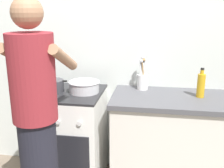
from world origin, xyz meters
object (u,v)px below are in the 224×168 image
at_px(pot, 53,86).
at_px(mixing_bowl, 84,86).
at_px(utensil_crock, 143,79).
at_px(oil_bottle, 201,85).
at_px(person, 37,125).
at_px(stove_range, 71,137).

height_order(pot, mixing_bowl, pot).
bearing_deg(utensil_crock, pot, -165.72).
relative_size(oil_bottle, person, 0.15).
relative_size(mixing_bowl, utensil_crock, 0.88).
xyz_separation_m(mixing_bowl, person, (-0.17, -0.65, -0.10)).
distance_m(stove_range, utensil_crock, 0.87).
xyz_separation_m(stove_range, oil_bottle, (1.15, 0.04, 0.56)).
height_order(pot, person, person).
height_order(utensil_crock, person, person).
xyz_separation_m(pot, utensil_crock, (0.79, 0.20, 0.04)).
relative_size(pot, utensil_crock, 0.81).
bearing_deg(mixing_bowl, stove_range, -172.50).
bearing_deg(pot, oil_bottle, 2.18).
distance_m(mixing_bowl, person, 0.68).
distance_m(stove_range, person, 0.75).
xyz_separation_m(utensil_crock, oil_bottle, (0.50, -0.15, 0.01)).
bearing_deg(person, oil_bottle, 29.74).
bearing_deg(mixing_bowl, person, -104.27).
distance_m(utensil_crock, oil_bottle, 0.52).
bearing_deg(pot, utensil_crock, 14.28).
xyz_separation_m(pot, person, (0.11, -0.62, -0.09)).
distance_m(pot, oil_bottle, 1.29).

